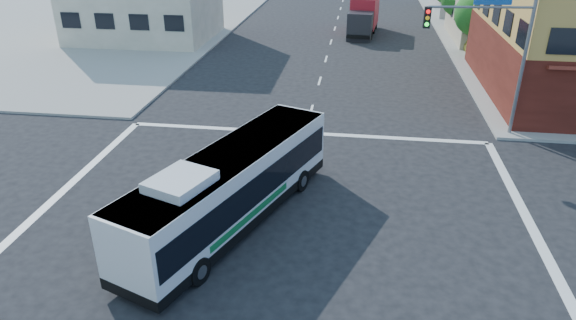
# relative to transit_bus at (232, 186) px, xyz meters

# --- Properties ---
(ground) EXTENTS (120.00, 120.00, 0.00)m
(ground) POSITION_rel_transit_bus_xyz_m (1.72, -0.39, -1.57)
(ground) COLOR black
(ground) RESTS_ON ground
(sidewalk_nw) EXTENTS (50.00, 50.00, 0.15)m
(sidewalk_nw) POSITION_rel_transit_bus_xyz_m (-33.28, 34.61, -1.50)
(sidewalk_nw) COLOR gray
(sidewalk_nw) RESTS_ON ground
(signal_mast_ne) EXTENTS (7.91, 1.13, 8.07)m
(signal_mast_ne) POSITION_rel_transit_bus_xyz_m (10.80, 10.23, 3.41)
(signal_mast_ne) COLOR slate
(signal_mast_ne) RESTS_ON ground
(street_tree_a) EXTENTS (3.60, 3.60, 5.53)m
(street_tree_a) POSITION_rel_transit_bus_xyz_m (13.63, 27.53, 2.01)
(street_tree_a) COLOR #352013
(street_tree_a) RESTS_ON ground
(transit_bus) EXTENTS (6.08, 10.97, 3.22)m
(transit_bus) POSITION_rel_transit_bus_xyz_m (0.00, 0.00, 0.00)
(transit_bus) COLOR black
(transit_bus) RESTS_ON ground
(box_truck) EXTENTS (2.97, 7.84, 3.45)m
(box_truck) POSITION_rel_transit_bus_xyz_m (4.53, 34.52, 0.10)
(box_truck) COLOR #222227
(box_truck) RESTS_ON ground
(parked_car) EXTENTS (1.70, 4.03, 1.36)m
(parked_car) POSITION_rel_transit_bus_xyz_m (13.80, 27.48, -0.89)
(parked_car) COLOR gold
(parked_car) RESTS_ON ground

